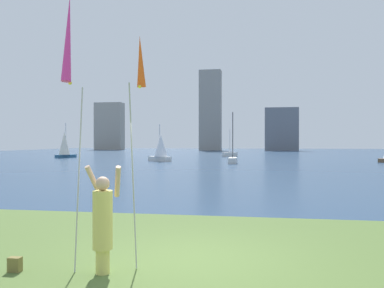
{
  "coord_description": "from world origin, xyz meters",
  "views": [
    {
      "loc": [
        1.12,
        -7.19,
        2.19
      ],
      "look_at": [
        -1.47,
        8.53,
        2.1
      ],
      "focal_mm": 36.93,
      "sensor_mm": 36.0,
      "label": 1
    }
  ],
  "objects_px": {
    "kite_flag_left": "(69,45)",
    "person": "(103,220)",
    "bag": "(15,264)",
    "sailboat_6": "(230,154)",
    "kite_flag_right": "(140,70)",
    "sailboat_2": "(161,149)",
    "sailboat_7": "(233,160)",
    "sailboat_0": "(65,145)"
  },
  "relations": [
    {
      "from": "kite_flag_left",
      "to": "person",
      "type": "bearing_deg",
      "value": 26.7
    },
    {
      "from": "person",
      "to": "bag",
      "type": "bearing_deg",
      "value": -177.84
    },
    {
      "from": "kite_flag_left",
      "to": "sailboat_6",
      "type": "distance_m",
      "value": 52.12
    },
    {
      "from": "kite_flag_right",
      "to": "sailboat_6",
      "type": "height_order",
      "value": "kite_flag_right"
    },
    {
      "from": "kite_flag_left",
      "to": "sailboat_6",
      "type": "relative_size",
      "value": 1.13
    },
    {
      "from": "person",
      "to": "sailboat_2",
      "type": "relative_size",
      "value": 0.44
    },
    {
      "from": "kite_flag_left",
      "to": "sailboat_2",
      "type": "bearing_deg",
      "value": 101.67
    },
    {
      "from": "sailboat_2",
      "to": "sailboat_7",
      "type": "xyz_separation_m",
      "value": [
        8.18,
        -2.6,
        -1.06
      ]
    },
    {
      "from": "person",
      "to": "sailboat_6",
      "type": "xyz_separation_m",
      "value": [
        -1.41,
        51.76,
        -0.51
      ]
    },
    {
      "from": "kite_flag_left",
      "to": "kite_flag_right",
      "type": "xyz_separation_m",
      "value": [
        0.96,
        0.77,
        -0.3
      ]
    },
    {
      "from": "bag",
      "to": "sailboat_6",
      "type": "xyz_separation_m",
      "value": [
        0.09,
        51.92,
        0.25
      ]
    },
    {
      "from": "sailboat_0",
      "to": "bag",
      "type": "bearing_deg",
      "value": -63.63
    },
    {
      "from": "sailboat_6",
      "to": "person",
      "type": "bearing_deg",
      "value": -88.44
    },
    {
      "from": "person",
      "to": "sailboat_0",
      "type": "height_order",
      "value": "sailboat_0"
    },
    {
      "from": "bag",
      "to": "sailboat_0",
      "type": "bearing_deg",
      "value": 116.37
    },
    {
      "from": "bag",
      "to": "kite_flag_left",
      "type": "bearing_deg",
      "value": -4.7
    },
    {
      "from": "kite_flag_left",
      "to": "sailboat_6",
      "type": "xyz_separation_m",
      "value": [
        -0.93,
        52.01,
        -3.39
      ]
    },
    {
      "from": "kite_flag_right",
      "to": "sailboat_6",
      "type": "xyz_separation_m",
      "value": [
        -1.89,
        51.23,
        -3.09
      ]
    },
    {
      "from": "kite_flag_right",
      "to": "bag",
      "type": "xyz_separation_m",
      "value": [
        -1.98,
        -0.69,
        -3.34
      ]
    },
    {
      "from": "kite_flag_right",
      "to": "sailboat_0",
      "type": "distance_m",
      "value": 49.67
    },
    {
      "from": "kite_flag_left",
      "to": "sailboat_2",
      "type": "xyz_separation_m",
      "value": [
        -7.61,
        36.84,
        -2.33
      ]
    },
    {
      "from": "kite_flag_left",
      "to": "bag",
      "type": "relative_size",
      "value": 18.83
    },
    {
      "from": "kite_flag_left",
      "to": "bag",
      "type": "height_order",
      "value": "kite_flag_left"
    },
    {
      "from": "sailboat_7",
      "to": "sailboat_2",
      "type": "bearing_deg",
      "value": 162.37
    },
    {
      "from": "person",
      "to": "sailboat_7",
      "type": "bearing_deg",
      "value": 85.93
    },
    {
      "from": "bag",
      "to": "kite_flag_right",
      "type": "bearing_deg",
      "value": 19.21
    },
    {
      "from": "sailboat_7",
      "to": "kite_flag_right",
      "type": "bearing_deg",
      "value": -89.33
    },
    {
      "from": "sailboat_6",
      "to": "sailboat_0",
      "type": "bearing_deg",
      "value": -160.67
    },
    {
      "from": "sailboat_2",
      "to": "sailboat_7",
      "type": "distance_m",
      "value": 8.65
    },
    {
      "from": "kite_flag_right",
      "to": "sailboat_2",
      "type": "distance_m",
      "value": 37.13
    },
    {
      "from": "person",
      "to": "sailboat_6",
      "type": "relative_size",
      "value": 0.44
    },
    {
      "from": "bag",
      "to": "sailboat_7",
      "type": "relative_size",
      "value": 0.05
    },
    {
      "from": "kite_flag_right",
      "to": "sailboat_2",
      "type": "bearing_deg",
      "value": 103.37
    },
    {
      "from": "kite_flag_left",
      "to": "sailboat_7",
      "type": "bearing_deg",
      "value": 89.04
    },
    {
      "from": "sailboat_0",
      "to": "sailboat_6",
      "type": "bearing_deg",
      "value": 19.33
    },
    {
      "from": "kite_flag_right",
      "to": "sailboat_6",
      "type": "distance_m",
      "value": 51.36
    },
    {
      "from": "bag",
      "to": "sailboat_6",
      "type": "relative_size",
      "value": 0.06
    },
    {
      "from": "sailboat_2",
      "to": "sailboat_6",
      "type": "relative_size",
      "value": 1.02
    },
    {
      "from": "bag",
      "to": "sailboat_7",
      "type": "distance_m",
      "value": 34.19
    },
    {
      "from": "bag",
      "to": "sailboat_0",
      "type": "xyz_separation_m",
      "value": [
        -21.91,
        44.21,
        1.66
      ]
    },
    {
      "from": "kite_flag_right",
      "to": "bag",
      "type": "relative_size",
      "value": 16.67
    },
    {
      "from": "kite_flag_left",
      "to": "bag",
      "type": "bearing_deg",
      "value": 175.3
    }
  ]
}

